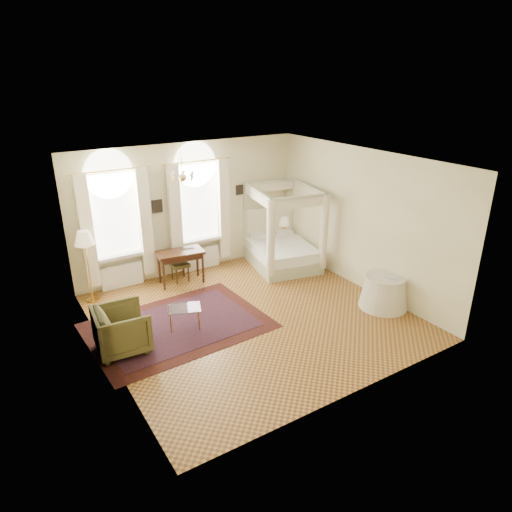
{
  "coord_description": "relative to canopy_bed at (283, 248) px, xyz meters",
  "views": [
    {
      "loc": [
        -4.49,
        -7.27,
        4.87
      ],
      "look_at": [
        0.34,
        0.4,
        1.18
      ],
      "focal_mm": 32.0,
      "sensor_mm": 36.0,
      "label": 1
    }
  ],
  "objects": [
    {
      "name": "ground",
      "position": [
        -2.14,
        -1.93,
        -0.48
      ],
      "size": [
        6.0,
        6.0,
        0.0
      ],
      "primitive_type": "plane",
      "color": "#A57230",
      "rests_on": "ground"
    },
    {
      "name": "room_walls",
      "position": [
        -2.14,
        -1.93,
        1.5
      ],
      "size": [
        6.0,
        6.0,
        6.0
      ],
      "color": "#F9F0BE",
      "rests_on": "ground"
    },
    {
      "name": "window_left",
      "position": [
        -4.04,
        0.94,
        1.0
      ],
      "size": [
        1.62,
        0.27,
        3.29
      ],
      "color": "white",
      "rests_on": "room_walls"
    },
    {
      "name": "window_right",
      "position": [
        -1.94,
        0.94,
        1.0
      ],
      "size": [
        1.62,
        0.27,
        3.29
      ],
      "color": "white",
      "rests_on": "room_walls"
    },
    {
      "name": "chandelier",
      "position": [
        -3.04,
        -0.73,
        2.42
      ],
      "size": [
        0.51,
        0.45,
        0.5
      ],
      "color": "gold",
      "rests_on": "room_walls"
    },
    {
      "name": "wall_pictures",
      "position": [
        -2.06,
        1.04,
        1.41
      ],
      "size": [
        2.54,
        0.03,
        0.39
      ],
      "color": "black",
      "rests_on": "room_walls"
    },
    {
      "name": "canopy_bed",
      "position": [
        0.0,
        0.0,
        0.0
      ],
      "size": [
        1.95,
        2.23,
        2.13
      ],
      "color": "#B3B895",
      "rests_on": "ground"
    },
    {
      "name": "nightstand",
      "position": [
        0.56,
        0.77,
        -0.18
      ],
      "size": [
        0.51,
        0.49,
        0.6
      ],
      "primitive_type": "cube",
      "rotation": [
        0.0,
        0.0,
        -0.3
      ],
      "color": "#3B1E10",
      "rests_on": "ground"
    },
    {
      "name": "nightstand_lamp",
      "position": [
        0.61,
        0.81,
        0.42
      ],
      "size": [
        0.31,
        0.31,
        0.46
      ],
      "color": "gold",
      "rests_on": "nightstand"
    },
    {
      "name": "writing_desk",
      "position": [
        -2.74,
        0.43,
        0.23
      ],
      "size": [
        1.17,
        0.71,
        0.83
      ],
      "color": "#3B1E10",
      "rests_on": "ground"
    },
    {
      "name": "laptop",
      "position": [
        -2.47,
        0.57,
        0.36
      ],
      "size": [
        0.38,
        0.3,
        0.03
      ],
      "primitive_type": "imported",
      "rotation": [
        0.0,
        0.0,
        2.84
      ],
      "color": "black",
      "rests_on": "writing_desk"
    },
    {
      "name": "stool",
      "position": [
        -2.71,
        0.57,
        -0.09
      ],
      "size": [
        0.42,
        0.42,
        0.47
      ],
      "color": "#49431F",
      "rests_on": "ground"
    },
    {
      "name": "armchair",
      "position": [
        -4.84,
        -1.71,
        -0.05
      ],
      "size": [
        1.02,
        1.0,
        0.87
      ],
      "primitive_type": "imported",
      "rotation": [
        0.0,
        0.0,
        1.49
      ],
      "color": "#49441F",
      "rests_on": "ground"
    },
    {
      "name": "coffee_table",
      "position": [
        -3.54,
        -1.57,
        -0.08
      ],
      "size": [
        0.77,
        0.66,
        0.45
      ],
      "color": "silver",
      "rests_on": "ground"
    },
    {
      "name": "floor_lamp",
      "position": [
        -4.84,
        0.63,
        0.95
      ],
      "size": [
        0.43,
        0.43,
        1.68
      ],
      "color": "gold",
      "rests_on": "ground"
    },
    {
      "name": "oriental_rug",
      "position": [
        -3.64,
        -1.45,
        -0.48
      ],
      "size": [
        3.62,
        2.68,
        0.01
      ],
      "color": "#41150F",
      "rests_on": "ground"
    },
    {
      "name": "side_table",
      "position": [
        0.56,
        -3.09,
        -0.13
      ],
      "size": [
        1.07,
        1.07,
        0.73
      ],
      "color": "silver",
      "rests_on": "ground"
    },
    {
      "name": "book",
      "position": [
        0.52,
        -3.27,
        0.26
      ],
      "size": [
        0.27,
        0.31,
        0.02
      ],
      "primitive_type": "imported",
      "rotation": [
        0.0,
        0.0,
        0.35
      ],
      "color": "black",
      "rests_on": "side_table"
    }
  ]
}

